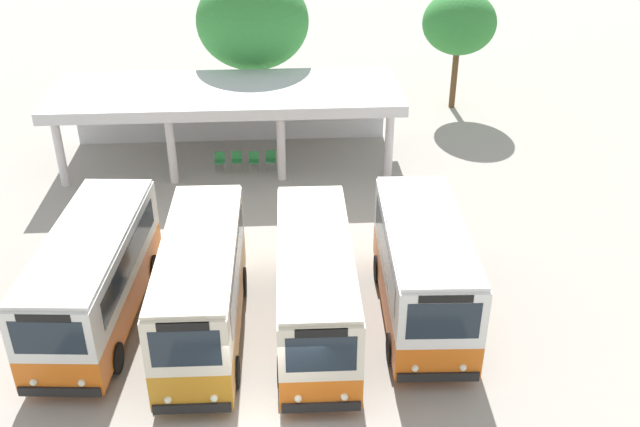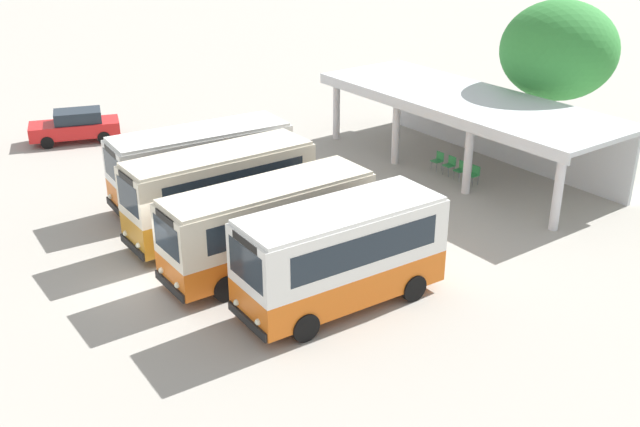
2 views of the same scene
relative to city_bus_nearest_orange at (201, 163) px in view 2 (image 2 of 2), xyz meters
The scene contains 12 objects.
ground_plane 7.24m from the city_bus_nearest_orange, 39.70° to the right, with size 180.00×180.00×0.00m, color #A39E93.
city_bus_nearest_orange is the anchor object (origin of this frame).
city_bus_second_in_row 3.44m from the city_bus_nearest_orange, 15.97° to the right, with size 2.32×7.25×3.35m.
city_bus_middle_cream 6.67m from the city_bus_nearest_orange, ahead, with size 2.35×7.59×3.12m.
city_bus_fourth_amber 9.92m from the city_bus_nearest_orange, ahead, with size 2.67×6.82×3.32m.
parked_car_flank 11.17m from the city_bus_nearest_orange, behind, with size 3.10×4.77×1.62m.
terminal_canopy 12.83m from the city_bus_nearest_orange, 74.28° to the left, with size 15.11×5.31×3.40m.
waiting_chair_end_by_column 11.10m from the city_bus_nearest_orange, 73.91° to the left, with size 0.44×0.44×0.86m.
waiting_chair_second_from_end 11.35m from the city_bus_nearest_orange, 70.30° to the left, with size 0.44×0.44×0.86m.
waiting_chair_middle_seat 11.55m from the city_bus_nearest_orange, 66.66° to the left, with size 0.44×0.44×0.86m.
waiting_chair_fourth_seat 11.90m from the city_bus_nearest_orange, 63.42° to the left, with size 0.44×0.44×0.86m.
roadside_tree_behind_canopy 17.41m from the city_bus_nearest_orange, 74.40° to the left, with size 5.42×5.42×7.42m.
Camera 2 is at (20.59, -8.49, 12.24)m, focal length 41.71 mm.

